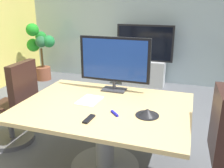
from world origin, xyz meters
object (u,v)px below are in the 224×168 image
(office_chair_left, at_px, (15,110))
(wall_display_unit, at_px, (144,65))
(tv_monitor, at_px, (114,61))
(remote_control, at_px, (89,119))
(conference_phone, at_px, (147,113))
(conference_table, at_px, (105,122))
(potted_plant, at_px, (41,48))

(office_chair_left, relative_size, wall_display_unit, 0.83)
(office_chair_left, bearing_deg, tv_monitor, 104.81)
(wall_display_unit, height_order, remote_control, wall_display_unit)
(office_chair_left, relative_size, conference_phone, 4.95)
(conference_table, relative_size, conference_phone, 7.88)
(conference_table, relative_size, tv_monitor, 2.06)
(remote_control, bearing_deg, potted_plant, 133.20)
(tv_monitor, relative_size, wall_display_unit, 0.64)
(conference_table, height_order, tv_monitor, tv_monitor)
(conference_table, bearing_deg, potted_plant, 133.58)
(conference_table, distance_m, tv_monitor, 0.72)
(tv_monitor, height_order, remote_control, tv_monitor)
(office_chair_left, xyz_separation_m, wall_display_unit, (1.09, 2.86, -0.01))
(conference_table, relative_size, wall_display_unit, 1.32)
(conference_phone, xyz_separation_m, remote_control, (-0.48, -0.25, -0.02))
(wall_display_unit, distance_m, remote_control, 3.37)
(conference_table, distance_m, office_chair_left, 1.27)
(tv_monitor, bearing_deg, potted_plant, 138.68)
(conference_table, bearing_deg, conference_phone, -13.02)
(conference_phone, bearing_deg, potted_plant, 137.32)
(conference_table, bearing_deg, wall_display_unit, 93.30)
(office_chair_left, relative_size, tv_monitor, 1.30)
(conference_table, relative_size, office_chair_left, 1.59)
(conference_table, distance_m, potted_plant, 3.63)
(tv_monitor, relative_size, potted_plant, 0.64)
(remote_control, bearing_deg, tv_monitor, 95.13)
(office_chair_left, distance_m, remote_control, 1.37)
(conference_table, distance_m, wall_display_unit, 3.00)
(office_chair_left, bearing_deg, potted_plant, -154.33)
(office_chair_left, distance_m, wall_display_unit, 3.06)
(wall_display_unit, bearing_deg, remote_control, -87.36)
(conference_table, xyz_separation_m, conference_phone, (0.47, -0.11, 0.22))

